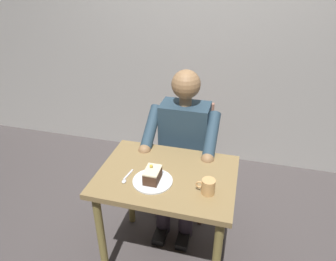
{
  "coord_description": "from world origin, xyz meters",
  "views": [
    {
      "loc": [
        -0.39,
        1.46,
        1.87
      ],
      "look_at": [
        0.02,
        -0.1,
        0.98
      ],
      "focal_mm": 32.42,
      "sensor_mm": 36.0,
      "label": 1
    }
  ],
  "objects_px": {
    "dining_table": "(167,188)",
    "dessert_spoon": "(126,178)",
    "coffee_cup": "(208,186)",
    "chair": "(186,152)",
    "seated_person": "(182,148)",
    "cake_slice": "(152,175)"
  },
  "relations": [
    {
      "from": "dining_table",
      "to": "dessert_spoon",
      "type": "relative_size",
      "value": 5.93
    },
    {
      "from": "dining_table",
      "to": "dessert_spoon",
      "type": "xyz_separation_m",
      "value": [
        0.22,
        0.11,
        0.12
      ]
    },
    {
      "from": "dining_table",
      "to": "chair",
      "type": "height_order",
      "value": "chair"
    },
    {
      "from": "coffee_cup",
      "to": "dessert_spoon",
      "type": "bearing_deg",
      "value": -0.2
    },
    {
      "from": "coffee_cup",
      "to": "dessert_spoon",
      "type": "height_order",
      "value": "coffee_cup"
    },
    {
      "from": "seated_person",
      "to": "coffee_cup",
      "type": "height_order",
      "value": "seated_person"
    },
    {
      "from": "chair",
      "to": "coffee_cup",
      "type": "relative_size",
      "value": 8.18
    },
    {
      "from": "dining_table",
      "to": "cake_slice",
      "type": "distance_m",
      "value": 0.2
    },
    {
      "from": "seated_person",
      "to": "dessert_spoon",
      "type": "bearing_deg",
      "value": 67.96
    },
    {
      "from": "dining_table",
      "to": "chair",
      "type": "xyz_separation_m",
      "value": [
        0.0,
        -0.62,
        -0.11
      ]
    },
    {
      "from": "cake_slice",
      "to": "dessert_spoon",
      "type": "relative_size",
      "value": 0.88
    },
    {
      "from": "dining_table",
      "to": "cake_slice",
      "type": "relative_size",
      "value": 6.75
    },
    {
      "from": "cake_slice",
      "to": "chair",
      "type": "bearing_deg",
      "value": -94.9
    },
    {
      "from": "dining_table",
      "to": "chair",
      "type": "distance_m",
      "value": 0.63
    },
    {
      "from": "chair",
      "to": "seated_person",
      "type": "distance_m",
      "value": 0.22
    },
    {
      "from": "chair",
      "to": "seated_person",
      "type": "xyz_separation_m",
      "value": [
        0.0,
        0.17,
        0.14
      ]
    },
    {
      "from": "dining_table",
      "to": "coffee_cup",
      "type": "bearing_deg",
      "value": 157.4
    },
    {
      "from": "coffee_cup",
      "to": "dining_table",
      "type": "bearing_deg",
      "value": -22.6
    },
    {
      "from": "coffee_cup",
      "to": "seated_person",
      "type": "bearing_deg",
      "value": -64.14
    },
    {
      "from": "cake_slice",
      "to": "coffee_cup",
      "type": "relative_size",
      "value": 1.13
    },
    {
      "from": "chair",
      "to": "dessert_spoon",
      "type": "relative_size",
      "value": 6.37
    },
    {
      "from": "seated_person",
      "to": "chair",
      "type": "bearing_deg",
      "value": -90.0
    }
  ]
}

